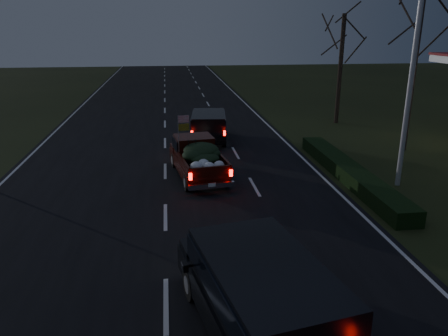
{
  "coord_description": "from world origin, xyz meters",
  "views": [
    {
      "loc": [
        0.22,
        -13.83,
        6.23
      ],
      "look_at": [
        2.18,
        1.19,
        1.3
      ],
      "focal_mm": 35.0,
      "sensor_mm": 36.0,
      "label": 1
    }
  ],
  "objects_px": {
    "rear_suv": "(262,292)",
    "light_pole": "(415,47)",
    "pickup_truck": "(198,156)",
    "lead_suv": "(209,124)"
  },
  "relations": [
    {
      "from": "light_pole",
      "to": "lead_suv",
      "type": "height_order",
      "value": "light_pole"
    },
    {
      "from": "rear_suv",
      "to": "light_pole",
      "type": "bearing_deg",
      "value": 37.03
    },
    {
      "from": "pickup_truck",
      "to": "lead_suv",
      "type": "bearing_deg",
      "value": 72.03
    },
    {
      "from": "light_pole",
      "to": "rear_suv",
      "type": "height_order",
      "value": "light_pole"
    },
    {
      "from": "pickup_truck",
      "to": "lead_suv",
      "type": "distance_m",
      "value": 6.16
    },
    {
      "from": "pickup_truck",
      "to": "rear_suv",
      "type": "height_order",
      "value": "pickup_truck"
    },
    {
      "from": "pickup_truck",
      "to": "rear_suv",
      "type": "bearing_deg",
      "value": -95.18
    },
    {
      "from": "lead_suv",
      "to": "rear_suv",
      "type": "height_order",
      "value": "rear_suv"
    },
    {
      "from": "pickup_truck",
      "to": "light_pole",
      "type": "bearing_deg",
      "value": -23.29
    },
    {
      "from": "lead_suv",
      "to": "rear_suv",
      "type": "distance_m",
      "value": 16.73
    }
  ]
}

